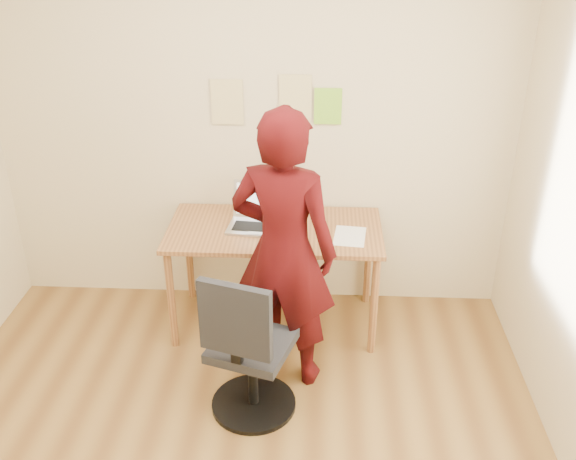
# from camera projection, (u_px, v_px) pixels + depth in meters

# --- Properties ---
(room) EXTENTS (3.58, 3.58, 2.78)m
(room) POSITION_uv_depth(u_px,v_px,m) (211.00, 247.00, 2.69)
(room) COLOR brown
(room) RESTS_ON ground
(desk) EXTENTS (1.40, 0.70, 0.74)m
(desk) POSITION_uv_depth(u_px,v_px,m) (275.00, 240.00, 4.23)
(desk) COLOR #9E6736
(desk) RESTS_ON ground
(laptop) EXTENTS (0.39, 0.35, 0.26)m
(laptop) POSITION_uv_depth(u_px,v_px,m) (257.00, 217.00, 4.21)
(laptop) COLOR #B1B1B8
(laptop) RESTS_ON desk
(paper_sheet) EXTENTS (0.23, 0.30, 0.00)m
(paper_sheet) POSITION_uv_depth(u_px,v_px,m) (350.00, 236.00, 4.09)
(paper_sheet) COLOR white
(paper_sheet) RESTS_ON desk
(phone) EXTENTS (0.06, 0.11, 0.01)m
(phone) POSITION_uv_depth(u_px,v_px,m) (295.00, 242.00, 4.01)
(phone) COLOR black
(phone) RESTS_ON desk
(wall_note_left) EXTENTS (0.21, 0.00, 0.30)m
(wall_note_left) POSITION_uv_depth(u_px,v_px,m) (227.00, 102.00, 4.19)
(wall_note_left) COLOR #D9C581
(wall_note_left) RESTS_ON room
(wall_note_mid) EXTENTS (0.21, 0.00, 0.30)m
(wall_note_mid) POSITION_uv_depth(u_px,v_px,m) (295.00, 98.00, 4.15)
(wall_note_mid) COLOR #D9C581
(wall_note_mid) RESTS_ON room
(wall_note_right) EXTENTS (0.18, 0.00, 0.24)m
(wall_note_right) POSITION_uv_depth(u_px,v_px,m) (328.00, 106.00, 4.16)
(wall_note_right) COLOR #84CE2E
(wall_note_right) RESTS_ON room
(office_chair) EXTENTS (0.52, 0.53, 0.95)m
(office_chair) POSITION_uv_depth(u_px,v_px,m) (248.00, 356.00, 3.54)
(office_chair) COLOR black
(office_chair) RESTS_ON ground
(person) EXTENTS (0.71, 0.56, 1.72)m
(person) POSITION_uv_depth(u_px,v_px,m) (284.00, 251.00, 3.67)
(person) COLOR #380709
(person) RESTS_ON ground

